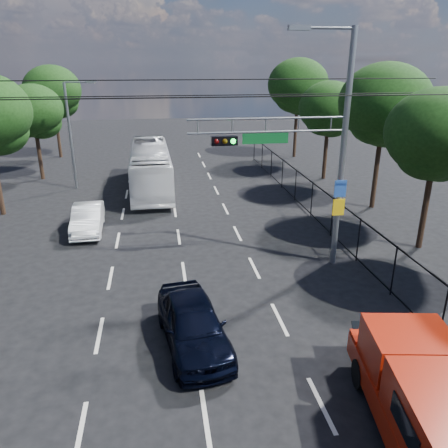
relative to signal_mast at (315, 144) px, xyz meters
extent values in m
plane|color=black|center=(-5.28, -7.99, -5.24)|extent=(120.00, 120.00, 0.00)
cube|color=beige|center=(-8.28, -7.99, -5.24)|extent=(0.12, 2.00, 0.01)
cube|color=beige|center=(-8.28, -3.99, -5.24)|extent=(0.12, 2.00, 0.01)
cube|color=beige|center=(-8.28, 0.01, -5.24)|extent=(0.12, 2.00, 0.01)
cube|color=beige|center=(-8.28, 4.01, -5.24)|extent=(0.12, 2.00, 0.01)
cube|color=beige|center=(-8.28, 8.01, -5.24)|extent=(0.12, 2.00, 0.01)
cube|color=beige|center=(-8.28, 12.01, -5.24)|extent=(0.12, 2.00, 0.01)
cube|color=beige|center=(-8.28, 16.01, -5.24)|extent=(0.12, 2.00, 0.01)
cube|color=beige|center=(-8.28, 20.01, -5.24)|extent=(0.12, 2.00, 0.01)
cube|color=beige|center=(-8.28, 24.01, -5.24)|extent=(0.12, 2.00, 0.01)
cube|color=beige|center=(-5.28, -7.99, -5.24)|extent=(0.12, 2.00, 0.01)
cube|color=beige|center=(-5.28, -3.99, -5.24)|extent=(0.12, 2.00, 0.01)
cube|color=beige|center=(-5.28, 0.01, -5.24)|extent=(0.12, 2.00, 0.01)
cube|color=beige|center=(-5.28, 4.01, -5.24)|extent=(0.12, 2.00, 0.01)
cube|color=beige|center=(-5.28, 8.01, -5.24)|extent=(0.12, 2.00, 0.01)
cube|color=beige|center=(-5.28, 12.01, -5.24)|extent=(0.12, 2.00, 0.01)
cube|color=beige|center=(-5.28, 16.01, -5.24)|extent=(0.12, 2.00, 0.01)
cube|color=beige|center=(-5.28, 20.01, -5.24)|extent=(0.12, 2.00, 0.01)
cube|color=beige|center=(-5.28, 24.01, -5.24)|extent=(0.12, 2.00, 0.01)
cube|color=beige|center=(-2.28, -7.99, -5.24)|extent=(0.12, 2.00, 0.01)
cube|color=beige|center=(-2.28, -3.99, -5.24)|extent=(0.12, 2.00, 0.01)
cube|color=beige|center=(-2.28, 0.01, -5.24)|extent=(0.12, 2.00, 0.01)
cube|color=beige|center=(-2.28, 4.01, -5.24)|extent=(0.12, 2.00, 0.01)
cube|color=beige|center=(-2.28, 8.01, -5.24)|extent=(0.12, 2.00, 0.01)
cube|color=beige|center=(-2.28, 12.01, -5.24)|extent=(0.12, 2.00, 0.01)
cube|color=beige|center=(-2.28, 16.01, -5.24)|extent=(0.12, 2.00, 0.01)
cube|color=beige|center=(-2.28, 20.01, -5.24)|extent=(0.12, 2.00, 0.01)
cube|color=beige|center=(-2.28, 24.01, -5.24)|extent=(0.12, 2.00, 0.01)
cylinder|color=slate|center=(1.22, 0.01, -0.49)|extent=(0.24, 0.24, 9.50)
cylinder|color=slate|center=(0.22, 0.01, 4.16)|extent=(2.00, 0.10, 0.10)
cube|color=slate|center=(-0.88, 0.01, 4.16)|extent=(0.80, 0.25, 0.18)
cylinder|color=slate|center=(-1.88, 0.01, 1.01)|extent=(6.20, 0.08, 0.08)
cylinder|color=slate|center=(-1.88, 0.01, 0.51)|extent=(6.20, 0.08, 0.08)
cube|color=black|center=(-3.58, 0.01, 0.21)|extent=(1.00, 0.28, 0.35)
sphere|color=#3F0505|center=(-3.90, -0.14, 0.21)|extent=(0.20, 0.20, 0.20)
sphere|color=#4C3805|center=(-3.58, -0.14, 0.21)|extent=(0.20, 0.20, 0.20)
sphere|color=#0CE533|center=(-3.26, -0.14, 0.21)|extent=(0.20, 0.20, 0.20)
cube|color=#0D5C24|center=(-1.98, 0.01, 0.26)|extent=(1.80, 0.05, 0.40)
cube|color=#2553B1|center=(1.20, -0.13, -1.84)|extent=(0.50, 0.04, 0.70)
cube|color=yellow|center=(1.20, -0.13, -2.64)|extent=(0.50, 0.04, 0.70)
cylinder|color=slate|center=(0.62, 0.01, 0.76)|extent=(0.05, 0.05, 0.50)
cylinder|color=slate|center=(-0.68, 0.01, 0.76)|extent=(0.05, 0.05, 0.50)
cylinder|color=slate|center=(-1.98, 0.01, 0.76)|extent=(0.05, 0.05, 0.50)
cylinder|color=slate|center=(-3.28, 0.01, 0.76)|extent=(0.05, 0.05, 0.50)
cylinder|color=slate|center=(-4.58, 0.01, 0.76)|extent=(0.05, 0.05, 0.50)
cylinder|color=slate|center=(-11.78, 14.01, -1.74)|extent=(0.18, 0.18, 7.00)
cylinder|color=slate|center=(-10.98, 14.01, 1.76)|extent=(1.60, 0.09, 0.09)
cube|color=slate|center=(-10.08, 14.01, 1.76)|extent=(0.60, 0.22, 0.15)
cylinder|color=black|center=(-5.28, -1.99, 1.96)|extent=(22.00, 0.04, 0.04)
cylinder|color=black|center=(-5.28, 1.51, 2.36)|extent=(22.00, 0.04, 0.04)
cylinder|color=black|center=(-5.28, 3.01, 1.66)|extent=(22.00, 0.04, 0.04)
cube|color=black|center=(2.32, 4.01, -3.29)|extent=(0.04, 34.00, 0.06)
cube|color=black|center=(2.32, 4.01, -5.09)|extent=(0.04, 34.00, 0.06)
cylinder|color=black|center=(2.32, -5.99, -4.24)|extent=(0.06, 0.06, 2.00)
cylinder|color=black|center=(2.32, -2.99, -4.24)|extent=(0.06, 0.06, 2.00)
cylinder|color=black|center=(2.32, 0.01, -4.24)|extent=(0.06, 0.06, 2.00)
cylinder|color=black|center=(2.32, 3.01, -4.24)|extent=(0.06, 0.06, 2.00)
cylinder|color=black|center=(2.32, 6.01, -4.24)|extent=(0.06, 0.06, 2.00)
cylinder|color=black|center=(2.32, 9.01, -4.24)|extent=(0.06, 0.06, 2.00)
cylinder|color=black|center=(2.32, 12.01, -4.24)|extent=(0.06, 0.06, 2.00)
cylinder|color=black|center=(2.32, 15.01, -4.24)|extent=(0.06, 0.06, 2.00)
cylinder|color=black|center=(2.32, 18.01, -4.24)|extent=(0.06, 0.06, 2.00)
cylinder|color=black|center=(2.32, 21.01, -4.24)|extent=(0.06, 0.06, 2.00)
cylinder|color=black|center=(5.92, 1.01, -3.14)|extent=(0.28, 0.28, 4.20)
ellipsoid|color=black|center=(5.92, 1.01, 0.16)|extent=(4.50, 4.50, 3.83)
ellipsoid|color=black|center=(6.32, 1.31, -0.89)|extent=(3.00, 3.00, 2.40)
ellipsoid|color=black|center=(5.57, 0.81, -0.74)|extent=(2.85, 2.85, 2.28)
cylinder|color=black|center=(6.52, 7.01, -2.86)|extent=(0.28, 0.28, 4.76)
ellipsoid|color=black|center=(6.52, 7.01, 0.88)|extent=(5.10, 5.10, 4.33)
ellipsoid|color=black|center=(6.92, 7.31, -0.31)|extent=(3.40, 3.40, 2.72)
ellipsoid|color=black|center=(6.17, 6.81, -0.14)|extent=(3.23, 3.23, 2.58)
cylinder|color=black|center=(6.12, 14.01, -3.23)|extent=(0.28, 0.28, 4.03)
ellipsoid|color=black|center=(6.12, 14.01, -0.06)|extent=(4.32, 4.32, 3.67)
ellipsoid|color=black|center=(6.52, 14.31, -1.07)|extent=(2.88, 2.88, 2.30)
ellipsoid|color=black|center=(5.77, 13.81, -0.92)|extent=(2.74, 2.74, 2.19)
cylinder|color=black|center=(6.32, 22.01, -2.78)|extent=(0.28, 0.28, 4.93)
ellipsoid|color=black|center=(6.32, 22.01, 1.09)|extent=(5.28, 5.28, 4.49)
ellipsoid|color=black|center=(6.72, 22.31, -0.14)|extent=(3.52, 3.52, 2.82)
ellipsoid|color=black|center=(5.97, 21.81, 0.04)|extent=(3.34, 3.34, 2.68)
cylinder|color=black|center=(-14.68, 17.01, -3.28)|extent=(0.28, 0.28, 3.92)
ellipsoid|color=black|center=(-14.68, 17.01, -0.20)|extent=(4.20, 4.20, 3.57)
ellipsoid|color=black|center=(-14.28, 17.31, -1.18)|extent=(2.80, 2.80, 2.24)
ellipsoid|color=black|center=(-15.03, 16.81, -1.04)|extent=(2.66, 2.66, 2.13)
cylinder|color=black|center=(-14.88, 25.01, -2.95)|extent=(0.28, 0.28, 4.59)
ellipsoid|color=black|center=(-14.88, 25.01, 0.66)|extent=(4.92, 4.92, 4.18)
ellipsoid|color=black|center=(-14.48, 25.31, -0.49)|extent=(3.28, 3.28, 2.62)
ellipsoid|color=black|center=(-15.23, 24.81, -0.32)|extent=(3.12, 3.12, 2.49)
cylinder|color=black|center=(-1.02, -7.49, -4.85)|extent=(0.42, 0.82, 0.78)
cylinder|color=black|center=(0.86, -7.80, -4.85)|extent=(0.42, 0.82, 0.78)
cube|color=#981908|center=(-0.37, -9.36, -4.55)|extent=(3.03, 5.87, 0.63)
cube|color=#981908|center=(0.05, -6.87, -4.46)|extent=(2.14, 0.95, 0.62)
cube|color=black|center=(0.10, -6.58, -4.18)|extent=(1.95, 0.76, 0.34)
cube|color=#981908|center=(-0.16, -8.09, -3.73)|extent=(2.27, 2.04, 1.06)
cube|color=black|center=(-0.30, -8.91, -3.68)|extent=(1.72, 0.34, 0.62)
cube|color=black|center=(-1.61, -10.39, -3.62)|extent=(0.27, 1.33, 0.50)
imported|color=black|center=(-5.31, -4.95, -4.48)|extent=(2.38, 4.67, 1.52)
imported|color=silver|center=(-6.64, 12.99, -3.74)|extent=(2.75, 10.84, 3.00)
imported|color=white|center=(-9.85, 5.54, -4.57)|extent=(1.61, 4.16, 1.35)
camera|label=1|loc=(-6.11, -16.38, 3.06)|focal=35.00mm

